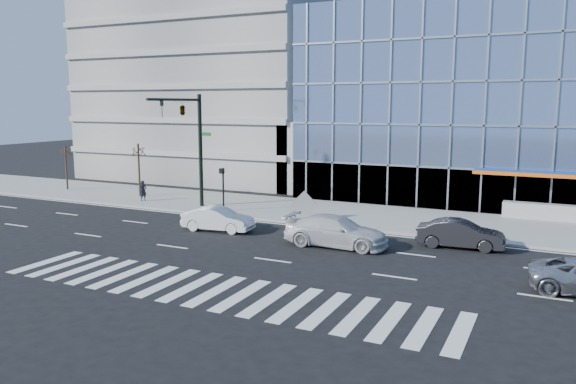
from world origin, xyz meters
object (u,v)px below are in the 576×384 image
Objects in this scene: white_suv at (336,231)px; pedestrian at (143,191)px; street_tree_near at (138,151)px; traffic_signal at (188,123)px; white_sedan at (218,219)px; street_tree_far at (65,151)px; dark_sedan at (461,234)px; tilted_panel at (304,205)px; ped_signal_post at (223,183)px.

pedestrian is at bearing 70.32° from white_suv.
street_tree_near is 3.78m from pedestrian.
traffic_signal is 8.65m from white_sedan.
traffic_signal reaches higher than street_tree_far.
street_tree_near is at bearing 74.66° from dark_sedan.
dark_sedan is (33.76, -5.07, -2.71)m from street_tree_far.
pedestrian is 13.83m from tilted_panel.
white_sedan is 3.30× the size of tilted_panel.
tilted_panel is at bearing -77.72° from pedestrian.
street_tree_near is 26.43m from dark_sedan.
street_tree_far reaches higher than ped_signal_post.
tilted_panel is (23.61, -2.50, -2.38)m from street_tree_far.
street_tree_far reaches higher than pedestrian.
white_suv is (12.76, -4.66, -5.36)m from traffic_signal.
traffic_signal is 4.75m from ped_signal_post.
pedestrian is (-5.20, 1.23, -5.24)m from traffic_signal.
traffic_signal is 2.07× the size of street_tree_far.
dark_sedan is 10.47m from tilted_panel.
street_tree_near is (-9.50, 2.56, 1.64)m from ped_signal_post.
traffic_signal is at bearing 68.41° from white_suv.
street_tree_near reaches higher than ped_signal_post.
ped_signal_post is at bearing -15.06° from street_tree_near.
street_tree_far reaches higher than white_sedan.
white_sedan is (5.13, -4.33, -5.46)m from traffic_signal.
white_sedan is 13.80m from dark_sedan.
traffic_signal reaches higher than white_sedan.
dark_sedan is at bearing -68.68° from white_suv.
street_tree_far reaches higher than tilted_panel.
street_tree_far is at bearing 73.19° from white_suv.
tilted_panel is (-4.15, 5.10, 0.26)m from white_suv.
pedestrian is at bearing 55.27° from white_sedan.
traffic_signal is 19.64m from dark_sedan.
traffic_signal is at bearing 43.40° from white_sedan.
tilted_panel is (15.61, -2.50, -2.71)m from street_tree_near.
street_tree_far is (-17.50, 2.56, 1.30)m from ped_signal_post.
white_suv is at bearing -15.30° from street_tree_far.
traffic_signal is 1.89× the size of street_tree_near.
street_tree_near is 8.01m from street_tree_far.
street_tree_far is 0.87× the size of dark_sedan.
street_tree_near is at bearing 62.30° from pedestrian.
pedestrian is at bearing -9.83° from street_tree_far.
street_tree_near reaches higher than white_sedan.
dark_sedan is 24.19m from pedestrian.
ped_signal_post is 0.78× the size of street_tree_far.
street_tree_far is at bearing 180.00° from street_tree_near.
ped_signal_post is 1.93× the size of pedestrian.
tilted_panel is (3.48, 4.76, 0.36)m from white_sedan.
dark_sedan is at bearing -82.41° from pedestrian.
tilted_panel is (6.11, 0.06, -1.07)m from ped_signal_post.
white_suv is at bearing -98.92° from white_sedan.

